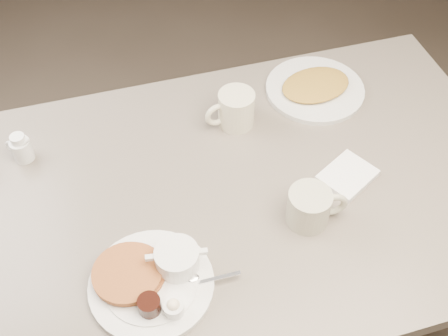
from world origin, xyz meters
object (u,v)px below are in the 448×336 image
object	(u,v)px
diner_table	(226,232)
creamer_right	(21,148)
coffee_mug_near	(311,207)
coffee_mug_far	(235,109)
main_plate	(153,277)
hash_plate	(315,88)

from	to	relation	value
diner_table	creamer_right	xyz separation A→B (m)	(-0.47, 0.25, 0.21)
diner_table	coffee_mug_near	size ratio (longest dim) A/B	10.04
coffee_mug_far	creamer_right	xyz separation A→B (m)	(-0.56, 0.03, -0.01)
diner_table	creamer_right	distance (m)	0.57
main_plate	hash_plate	size ratio (longest dim) A/B	1.05
hash_plate	main_plate	bearing A→B (deg)	-140.02
diner_table	hash_plate	world-z (taller)	hash_plate
coffee_mug_near	coffee_mug_far	xyz separation A→B (m)	(-0.07, 0.35, 0.00)
coffee_mug_far	main_plate	bearing A→B (deg)	-126.52
diner_table	coffee_mug_far	world-z (taller)	coffee_mug_far
hash_plate	coffee_mug_near	bearing A→B (deg)	-114.10
coffee_mug_far	creamer_right	world-z (taller)	coffee_mug_far
coffee_mug_near	coffee_mug_far	size ratio (longest dim) A/B	1.03
coffee_mug_near	main_plate	bearing A→B (deg)	-170.48
main_plate	coffee_mug_far	size ratio (longest dim) A/B	2.36
diner_table	main_plate	xyz separation A→B (m)	(-0.22, -0.19, 0.19)
creamer_right	diner_table	bearing A→B (deg)	-28.62
main_plate	hash_plate	world-z (taller)	main_plate
coffee_mug_near	coffee_mug_far	bearing A→B (deg)	101.78
main_plate	coffee_mug_near	size ratio (longest dim) A/B	2.30
coffee_mug_near	coffee_mug_far	distance (m)	0.36
diner_table	main_plate	bearing A→B (deg)	-138.74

